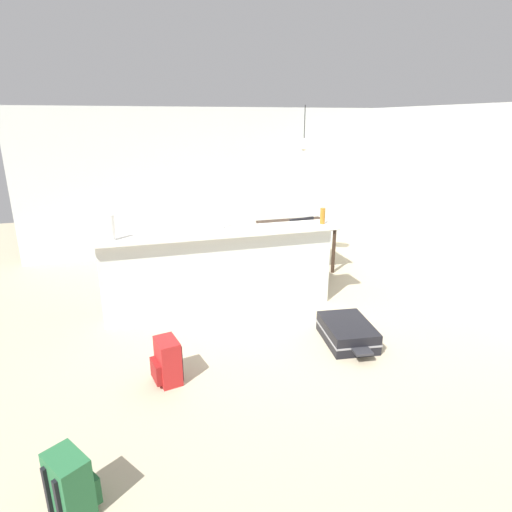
# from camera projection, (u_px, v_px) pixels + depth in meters

# --- Properties ---
(ground_plane) EXTENTS (13.00, 13.00, 0.05)m
(ground_plane) POSITION_uv_depth(u_px,v_px,m) (272.00, 322.00, 5.10)
(ground_plane) COLOR #BCAD8E
(wall_back) EXTENTS (6.60, 0.10, 2.50)m
(wall_back) POSITION_uv_depth(u_px,v_px,m) (217.00, 182.00, 7.49)
(wall_back) COLOR silver
(wall_back) RESTS_ON ground_plane
(wall_right) EXTENTS (0.10, 6.00, 2.50)m
(wall_right) POSITION_uv_depth(u_px,v_px,m) (476.00, 200.00, 5.81)
(wall_right) COLOR silver
(wall_right) RESTS_ON ground_plane
(partition_half_wall) EXTENTS (2.80, 0.20, 1.00)m
(partition_half_wall) POSITION_uv_depth(u_px,v_px,m) (221.00, 274.00, 5.18)
(partition_half_wall) COLOR silver
(partition_half_wall) RESTS_ON ground_plane
(bar_countertop) EXTENTS (2.96, 0.40, 0.05)m
(bar_countertop) POSITION_uv_depth(u_px,v_px,m) (220.00, 232.00, 5.02)
(bar_countertop) COLOR white
(bar_countertop) RESTS_ON partition_half_wall
(bottle_white) EXTENTS (0.08, 0.08, 0.28)m
(bottle_white) POSITION_uv_depth(u_px,v_px,m) (111.00, 228.00, 4.55)
(bottle_white) COLOR silver
(bottle_white) RESTS_ON bar_countertop
(bottle_clear) EXTENTS (0.06, 0.06, 0.25)m
(bottle_clear) POSITION_uv_depth(u_px,v_px,m) (222.00, 218.00, 5.05)
(bottle_clear) COLOR silver
(bottle_clear) RESTS_ON bar_countertop
(bottle_amber) EXTENTS (0.06, 0.06, 0.20)m
(bottle_amber) POSITION_uv_depth(u_px,v_px,m) (323.00, 216.00, 5.29)
(bottle_amber) COLOR #9E661E
(bottle_amber) RESTS_ON bar_countertop
(dining_table) EXTENTS (1.10, 0.80, 0.74)m
(dining_table) POSITION_uv_depth(u_px,v_px,m) (297.00, 230.00, 6.67)
(dining_table) COLOR #332319
(dining_table) RESTS_ON ground_plane
(dining_chair_near_partition) EXTENTS (0.47, 0.47, 0.93)m
(dining_chair_near_partition) POSITION_uv_depth(u_px,v_px,m) (305.00, 247.00, 6.23)
(dining_chair_near_partition) COLOR black
(dining_chair_near_partition) RESTS_ON ground_plane
(pendant_lamp) EXTENTS (0.34, 0.34, 0.65)m
(pendant_lamp) POSITION_uv_depth(u_px,v_px,m) (304.00, 143.00, 6.26)
(pendant_lamp) COLOR black
(suitcase_flat_black) EXTENTS (0.57, 0.86, 0.22)m
(suitcase_flat_black) POSITION_uv_depth(u_px,v_px,m) (347.00, 332.00, 4.58)
(suitcase_flat_black) COLOR black
(suitcase_flat_black) RESTS_ON ground_plane
(backpack_red) EXTENTS (0.29, 0.31, 0.42)m
(backpack_red) POSITION_uv_depth(u_px,v_px,m) (167.00, 362.00, 3.85)
(backpack_red) COLOR red
(backpack_red) RESTS_ON ground_plane
(backpack_green) EXTENTS (0.33, 0.34, 0.42)m
(backpack_green) POSITION_uv_depth(u_px,v_px,m) (71.00, 486.00, 2.55)
(backpack_green) COLOR #286B3D
(backpack_green) RESTS_ON ground_plane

